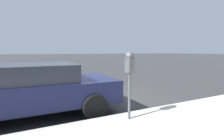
# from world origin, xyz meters

# --- Properties ---
(ground_plane) EXTENTS (220.00, 220.00, 0.00)m
(ground_plane) POSITION_xyz_m (0.00, 0.00, 0.00)
(ground_plane) COLOR #333335
(parking_meter) EXTENTS (0.21, 0.19, 1.54)m
(parking_meter) POSITION_xyz_m (-2.57, 0.21, 1.35)
(parking_meter) COLOR #4C5156
(parking_meter) RESTS_ON sidewalk
(car_navy) EXTENTS (2.20, 4.36, 1.39)m
(car_navy) POSITION_xyz_m (-0.86, 2.14, 0.75)
(car_navy) COLOR #14193D
(car_navy) RESTS_ON ground_plane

